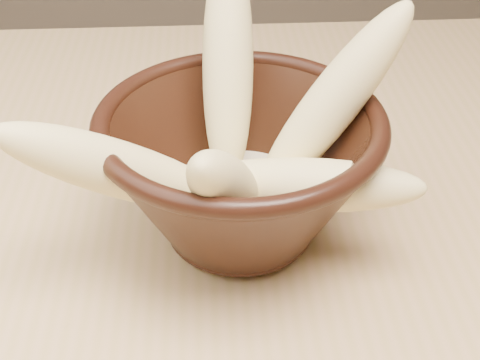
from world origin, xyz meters
name	(u,v)px	position (x,y,z in m)	size (l,w,h in m)	color
table	(61,332)	(0.00, 0.00, 0.67)	(1.20, 0.80, 0.75)	tan
bowl	(240,169)	(0.14, 0.02, 0.81)	(0.19, 0.19, 0.11)	black
milk_puddle	(240,199)	(0.14, 0.02, 0.78)	(0.11, 0.11, 0.02)	beige
banana_upright	(228,65)	(0.14, 0.07, 0.86)	(0.04, 0.04, 0.17)	#F2E68F
banana_left	(121,170)	(0.07, -0.01, 0.84)	(0.04, 0.04, 0.17)	#F2E68F
banana_right	(332,103)	(0.20, 0.03, 0.85)	(0.04, 0.04, 0.16)	#F2E68F
banana_across	(303,185)	(0.18, -0.01, 0.82)	(0.04, 0.04, 0.16)	#F2E68F
banana_front	(225,186)	(0.13, -0.03, 0.83)	(0.04, 0.04, 0.13)	#F2E68F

